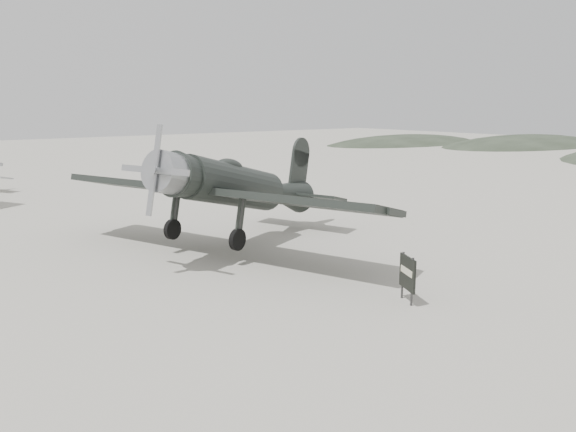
% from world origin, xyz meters
% --- Properties ---
extents(ground, '(160.00, 160.00, 0.00)m').
position_xyz_m(ground, '(0.00, 0.00, 0.00)').
color(ground, gray).
rests_on(ground, ground).
extents(hill_east_north, '(36.00, 18.00, 6.00)m').
position_xyz_m(hill_east_north, '(60.00, 28.00, 0.00)').
color(hill_east_north, '#283123').
rests_on(hill_east_north, ground).
extents(hill_northeast, '(32.00, 16.00, 5.20)m').
position_xyz_m(hill_northeast, '(50.00, 40.00, 0.00)').
color(hill_northeast, '#283123').
rests_on(hill_northeast, ground).
extents(lowwing_monoplane, '(9.62, 13.04, 4.26)m').
position_xyz_m(lowwing_monoplane, '(1.01, 5.53, 2.25)').
color(lowwing_monoplane, black).
rests_on(lowwing_monoplane, ground).
extents(sign_board, '(0.44, 0.86, 1.32)m').
position_xyz_m(sign_board, '(1.32, -2.46, 0.79)').
color(sign_board, '#333333').
rests_on(sign_board, ground).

